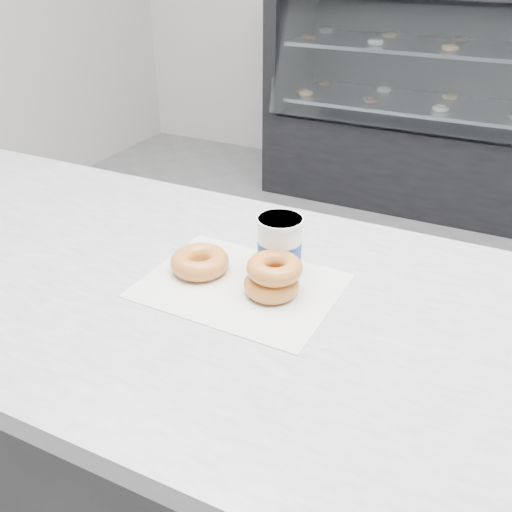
{
  "coord_description": "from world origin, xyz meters",
  "views": [
    {
      "loc": [
        0.27,
        -1.33,
        1.45
      ],
      "look_at": [
        -0.12,
        -0.52,
        0.94
      ],
      "focal_mm": 40.0,
      "sensor_mm": 36.0,
      "label": 1
    }
  ],
  "objects": [
    {
      "name": "donut_single",
      "position": [
        -0.22,
        -0.56,
        0.92
      ],
      "size": [
        0.11,
        0.11,
        0.04
      ],
      "primitive_type": "torus",
      "rotation": [
        0.0,
        0.0,
        0.04
      ],
      "color": "orange",
      "rests_on": "wax_paper"
    },
    {
      "name": "wax_paper",
      "position": [
        -0.13,
        -0.57,
        0.9
      ],
      "size": [
        0.35,
        0.27,
        0.0
      ],
      "primitive_type": "cube",
      "rotation": [
        0.0,
        0.0,
        -0.03
      ],
      "color": "silver",
      "rests_on": "counter"
    },
    {
      "name": "donut_stack",
      "position": [
        -0.07,
        -0.57,
        0.94
      ],
      "size": [
        0.12,
        0.12,
        0.07
      ],
      "color": "orange",
      "rests_on": "wax_paper"
    },
    {
      "name": "coffee_cup",
      "position": [
        -0.09,
        -0.5,
        0.96
      ],
      "size": [
        0.1,
        0.1,
        0.11
      ],
      "rotation": [
        0.0,
        0.0,
        0.23
      ],
      "color": "white",
      "rests_on": "counter"
    },
    {
      "name": "ground",
      "position": [
        0.0,
        0.0,
        0.0
      ],
      "size": [
        5.0,
        5.0,
        0.0
      ],
      "primitive_type": "plane",
      "color": "gray",
      "rests_on": "ground"
    },
    {
      "name": "display_case",
      "position": [
        0.0,
        2.12,
        0.49
      ],
      "size": [
        2.4,
        0.74,
        1.25
      ],
      "color": "black",
      "rests_on": "ground"
    },
    {
      "name": "counter",
      "position": [
        0.0,
        -0.6,
        0.45
      ],
      "size": [
        3.06,
        0.76,
        0.9
      ],
      "color": "#333335",
      "rests_on": "ground"
    }
  ]
}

